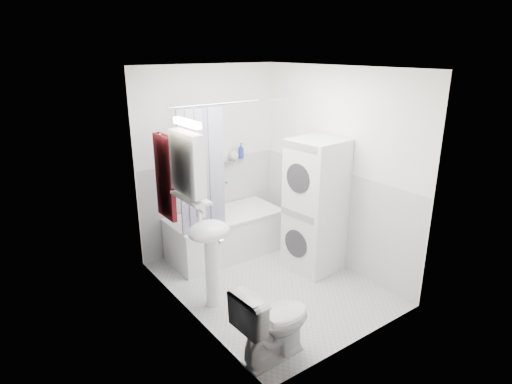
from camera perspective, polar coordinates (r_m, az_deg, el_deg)
floor at (r=5.06m, az=1.69°, el=-12.00°), size 2.60×2.60×0.00m
room_walls at (r=4.49m, az=1.87°, el=4.55°), size 2.60×2.60×2.60m
wainscot at (r=5.00m, az=-0.30°, el=-4.68°), size 1.98×2.58×2.58m
door at (r=3.72m, az=-4.66°, el=-6.58°), size 0.05×2.00×2.00m
bathtub at (r=5.59m, az=-4.13°, el=-5.37°), size 1.46×0.69×0.56m
tub_spout at (r=5.75m, az=-4.31°, el=1.40°), size 0.04×0.12×0.04m
curtain_rod at (r=4.90m, az=-2.77°, el=11.83°), size 1.64×0.02×0.02m
shower_curtain at (r=4.82m, az=-7.08°, el=2.50°), size 0.55×0.02×1.45m
sink at (r=4.36m, az=-6.17°, el=-6.94°), size 0.44×0.37×1.04m
medicine_cabinet at (r=4.08m, az=-9.12°, el=4.02°), size 0.13×0.50×0.71m
shelf at (r=4.20m, az=-8.68°, el=-0.78°), size 0.18×0.54×0.02m
shower_caddy at (r=5.69m, az=-3.90°, el=4.07°), size 0.22×0.06×0.02m
towel at (r=4.55m, az=-12.06°, el=2.14°), size 0.07×0.38×0.91m
washer_dryer at (r=5.11m, az=7.89°, el=-1.87°), size 0.63×0.62×1.61m
toilet at (r=3.84m, az=2.35°, el=-16.92°), size 0.72×0.42×0.70m
soap_pump at (r=4.48m, az=-7.38°, el=-2.83°), size 0.08×0.17×0.08m
shelf_bottle at (r=4.05m, az=-7.73°, el=-0.71°), size 0.07×0.18×0.07m
shelf_cup at (r=4.28m, az=-9.47°, el=0.45°), size 0.10×0.09×0.10m
shampoo_a at (r=5.73m, az=-3.00°, el=4.96°), size 0.13×0.17×0.13m
shampoo_b at (r=5.80m, az=-2.00°, el=4.89°), size 0.08×0.21×0.08m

